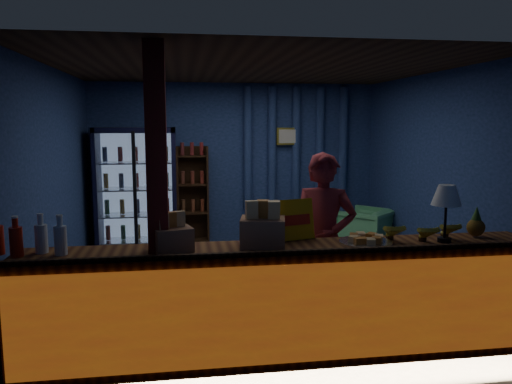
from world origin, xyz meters
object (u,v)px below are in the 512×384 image
shopkeeper (323,241)px  table_lamp (446,197)px  green_chair (365,230)px  pastry_tray (366,241)px

shopkeeper → table_lamp: size_ratio=3.39×
green_chair → table_lamp: size_ratio=1.49×
pastry_tray → table_lamp: 0.79m
shopkeeper → green_chair: (1.43, 2.63, -0.51)m
pastry_tray → table_lamp: (0.70, -0.03, 0.37)m
green_chair → pastry_tray: pastry_tray is taller
pastry_tray → table_lamp: bearing=-2.8°
shopkeeper → pastry_tray: bearing=-48.4°
table_lamp → pastry_tray: bearing=177.2°
shopkeeper → green_chair: size_ratio=2.28×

